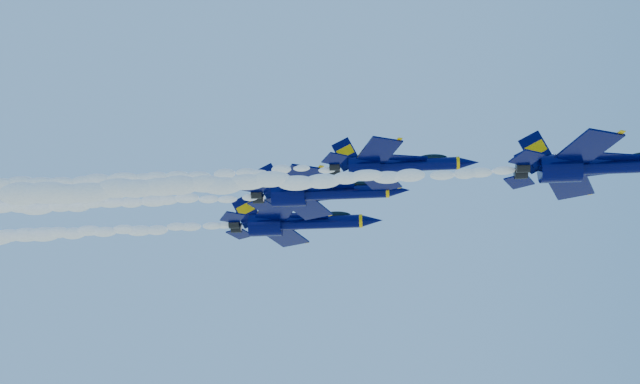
# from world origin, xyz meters

# --- Properties ---
(jet_lead) EXTENTS (17.50, 14.36, 6.50)m
(jet_lead) POSITION_xyz_m (22.06, -11.70, 148.99)
(jet_lead) COLOR #000234
(smoke_trail_jet_lead) EXTENTS (48.95, 2.37, 2.13)m
(smoke_trail_jet_lead) POSITION_xyz_m (-9.89, -11.70, 148.50)
(smoke_trail_jet_lead) COLOR white
(jet_second) EXTENTS (15.73, 12.90, 5.84)m
(jet_second) POSITION_xyz_m (3.40, -4.04, 153.80)
(jet_second) COLOR #000234
(smoke_trail_jet_second) EXTENTS (48.95, 2.13, 1.92)m
(smoke_trail_jet_second) POSITION_xyz_m (-27.80, -4.04, 153.32)
(smoke_trail_jet_second) COLOR white
(jet_third) EXTENTS (18.07, 14.82, 6.71)m
(jet_third) POSITION_xyz_m (-5.01, 2.63, 154.04)
(jet_third) COLOR #000234
(smoke_trail_jet_third) EXTENTS (48.95, 2.45, 2.20)m
(smoke_trail_jet_third) POSITION_xyz_m (-37.20, 2.63, 153.53)
(smoke_trail_jet_third) COLOR white
(jet_fourth) EXTENTS (19.55, 16.04, 7.27)m
(jet_fourth) POSITION_xyz_m (-9.03, 13.64, 155.18)
(jet_fourth) COLOR #000234
(smoke_trail_jet_fourth) EXTENTS (48.95, 2.65, 2.38)m
(smoke_trail_jet_fourth) POSITION_xyz_m (-41.86, 13.64, 154.66)
(smoke_trail_jet_fourth) COLOR white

